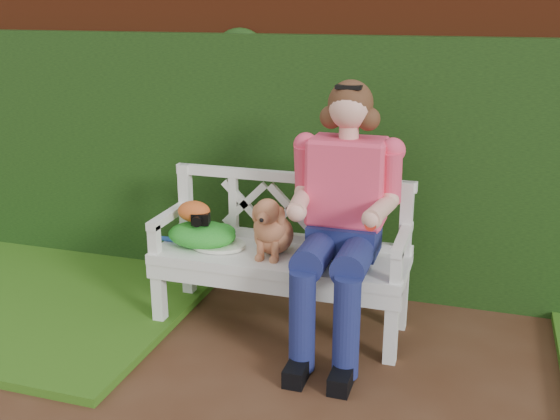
% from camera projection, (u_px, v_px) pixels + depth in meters
% --- Properties ---
extents(brick_wall, '(10.00, 0.30, 2.20)m').
position_uv_depth(brick_wall, '(392.00, 127.00, 4.36)').
color(brick_wall, '#63250F').
rests_on(brick_wall, ground).
extents(ivy_hedge, '(10.00, 0.18, 1.70)m').
position_uv_depth(ivy_hedge, '(385.00, 171.00, 4.24)').
color(ivy_hedge, '#224814').
rests_on(ivy_hedge, ground).
extents(grass_left, '(2.60, 2.00, 0.05)m').
position_uv_depth(grass_left, '(10.00, 289.00, 4.47)').
color(grass_left, '#295E14').
rests_on(grass_left, ground).
extents(garden_bench, '(1.59, 0.63, 0.48)m').
position_uv_depth(garden_bench, '(280.00, 291.00, 3.93)').
color(garden_bench, white).
rests_on(garden_bench, ground).
extents(seated_woman, '(0.83, 0.99, 1.53)m').
position_uv_depth(seated_woman, '(344.00, 215.00, 3.64)').
color(seated_woman, '#F05588').
rests_on(seated_woman, ground).
extents(dog, '(0.35, 0.40, 0.37)m').
position_uv_depth(dog, '(272.00, 225.00, 3.79)').
color(dog, '#A97242').
rests_on(dog, garden_bench).
extents(tennis_racket, '(0.70, 0.47, 0.03)m').
position_uv_depth(tennis_racket, '(213.00, 244.00, 3.96)').
color(tennis_racket, beige).
rests_on(tennis_racket, garden_bench).
extents(green_bag, '(0.49, 0.41, 0.14)m').
position_uv_depth(green_bag, '(202.00, 234.00, 3.97)').
color(green_bag, '#25881D').
rests_on(green_bag, garden_bench).
extents(camera_item, '(0.12, 0.10, 0.07)m').
position_uv_depth(camera_item, '(201.00, 219.00, 3.92)').
color(camera_item, black).
rests_on(camera_item, green_bag).
extents(baseball_glove, '(0.23, 0.19, 0.13)m').
position_uv_depth(baseball_glove, '(194.00, 211.00, 3.95)').
color(baseball_glove, '#C6531F').
rests_on(baseball_glove, green_bag).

